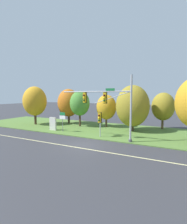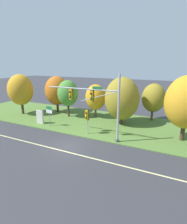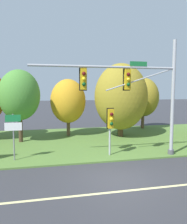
{
  "view_description": "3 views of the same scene",
  "coord_description": "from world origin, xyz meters",
  "px_view_note": "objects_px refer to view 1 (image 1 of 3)",
  "views": [
    {
      "loc": [
        9.5,
        -15.72,
        5.32
      ],
      "look_at": [
        -0.37,
        3.5,
        3.16
      ],
      "focal_mm": 28.0,
      "sensor_mm": 36.0,
      "label": 1
    },
    {
      "loc": [
        9.7,
        -14.07,
        8.47
      ],
      "look_at": [
        1.63,
        2.92,
        3.16
      ],
      "focal_mm": 28.0,
      "sensor_mm": 36.0,
      "label": 2
    },
    {
      "loc": [
        -3.45,
        -9.66,
        4.32
      ],
      "look_at": [
        -0.35,
        4.69,
        2.82
      ],
      "focal_mm": 35.0,
      "sensor_mm": 36.0,
      "label": 3
    }
  ],
  "objects_px": {
    "tree_mid_verge": "(106,107)",
    "route_sign_post": "(62,118)",
    "pedestrian_signal_near_kerb": "(100,119)",
    "tree_right_far": "(163,107)",
    "tree_nearest_road": "(35,101)",
    "tree_left_of_mast": "(69,103)",
    "info_kiosk": "(53,124)",
    "tree_tall_centre": "(133,106)",
    "traffic_signal_mast": "(110,102)",
    "tree_behind_signpost": "(80,103)"
  },
  "relations": [
    {
      "from": "tree_left_of_mast",
      "to": "info_kiosk",
      "type": "bearing_deg",
      "value": -76.34
    },
    {
      "from": "tree_mid_verge",
      "to": "info_kiosk",
      "type": "bearing_deg",
      "value": -133.09
    },
    {
      "from": "info_kiosk",
      "to": "pedestrian_signal_near_kerb",
      "type": "bearing_deg",
      "value": -4.33
    },
    {
      "from": "tree_mid_verge",
      "to": "traffic_signal_mast",
      "type": "bearing_deg",
      "value": -64.5
    },
    {
      "from": "tree_nearest_road",
      "to": "tree_mid_verge",
      "type": "height_order",
      "value": "tree_nearest_road"
    },
    {
      "from": "tree_left_of_mast",
      "to": "tree_behind_signpost",
      "type": "distance_m",
      "value": 3.65
    },
    {
      "from": "tree_nearest_road",
      "to": "tree_left_of_mast",
      "type": "xyz_separation_m",
      "value": [
        4.64,
        3.56,
        -0.34
      ]
    },
    {
      "from": "tree_left_of_mast",
      "to": "tree_tall_centre",
      "type": "height_order",
      "value": "tree_tall_centre"
    },
    {
      "from": "tree_tall_centre",
      "to": "tree_right_far",
      "type": "xyz_separation_m",
      "value": [
        3.76,
        3.44,
        -0.18
      ]
    },
    {
      "from": "tree_nearest_road",
      "to": "tree_behind_signpost",
      "type": "height_order",
      "value": "tree_nearest_road"
    },
    {
      "from": "traffic_signal_mast",
      "to": "route_sign_post",
      "type": "relative_size",
      "value": 3.26
    },
    {
      "from": "route_sign_post",
      "to": "tree_right_far",
      "type": "height_order",
      "value": "tree_right_far"
    },
    {
      "from": "pedestrian_signal_near_kerb",
      "to": "tree_tall_centre",
      "type": "xyz_separation_m",
      "value": [
        2.6,
        5.52,
        1.37
      ]
    },
    {
      "from": "tree_right_far",
      "to": "tree_behind_signpost",
      "type": "bearing_deg",
      "value": -163.14
    },
    {
      "from": "tree_left_of_mast",
      "to": "tree_behind_signpost",
      "type": "xyz_separation_m",
      "value": [
        3.3,
        -1.56,
        0.05
      ]
    },
    {
      "from": "traffic_signal_mast",
      "to": "tree_right_far",
      "type": "relative_size",
      "value": 1.65
    },
    {
      "from": "tree_tall_centre",
      "to": "traffic_signal_mast",
      "type": "bearing_deg",
      "value": -100.38
    },
    {
      "from": "tree_left_of_mast",
      "to": "route_sign_post",
      "type": "bearing_deg",
      "value": -61.73
    },
    {
      "from": "tree_left_of_mast",
      "to": "tree_tall_centre",
      "type": "distance_m",
      "value": 12.02
    },
    {
      "from": "tree_tall_centre",
      "to": "tree_right_far",
      "type": "relative_size",
      "value": 1.19
    },
    {
      "from": "traffic_signal_mast",
      "to": "tree_nearest_road",
      "type": "distance_m",
      "value": 15.93
    },
    {
      "from": "pedestrian_signal_near_kerb",
      "to": "tree_right_far",
      "type": "relative_size",
      "value": 0.56
    },
    {
      "from": "tree_left_of_mast",
      "to": "traffic_signal_mast",
      "type": "bearing_deg",
      "value": -33.83
    },
    {
      "from": "tree_nearest_road",
      "to": "tree_right_far",
      "type": "relative_size",
      "value": 1.2
    },
    {
      "from": "traffic_signal_mast",
      "to": "tree_tall_centre",
      "type": "height_order",
      "value": "traffic_signal_mast"
    },
    {
      "from": "tree_right_far",
      "to": "route_sign_post",
      "type": "bearing_deg",
      "value": -144.9
    },
    {
      "from": "tree_mid_verge",
      "to": "tree_left_of_mast",
      "type": "bearing_deg",
      "value": -179.36
    },
    {
      "from": "info_kiosk",
      "to": "tree_tall_centre",
      "type": "bearing_deg",
      "value": 25.24
    },
    {
      "from": "route_sign_post",
      "to": "tree_behind_signpost",
      "type": "relative_size",
      "value": 0.48
    },
    {
      "from": "tree_mid_verge",
      "to": "tree_right_far",
      "type": "height_order",
      "value": "tree_right_far"
    },
    {
      "from": "pedestrian_signal_near_kerb",
      "to": "tree_behind_signpost",
      "type": "height_order",
      "value": "tree_behind_signpost"
    },
    {
      "from": "traffic_signal_mast",
      "to": "tree_right_far",
      "type": "distance_m",
      "value": 10.7
    },
    {
      "from": "tree_mid_verge",
      "to": "route_sign_post",
      "type": "bearing_deg",
      "value": -120.93
    },
    {
      "from": "tree_nearest_road",
      "to": "tree_mid_verge",
      "type": "relative_size",
      "value": 1.27
    },
    {
      "from": "route_sign_post",
      "to": "tree_tall_centre",
      "type": "distance_m",
      "value": 10.1
    },
    {
      "from": "traffic_signal_mast",
      "to": "tree_tall_centre",
      "type": "bearing_deg",
      "value": 79.62
    },
    {
      "from": "tree_behind_signpost",
      "to": "route_sign_post",
      "type": "bearing_deg",
      "value": -88.28
    },
    {
      "from": "tree_nearest_road",
      "to": "tree_mid_verge",
      "type": "xyz_separation_m",
      "value": [
        11.98,
        3.64,
        -0.89
      ]
    },
    {
      "from": "pedestrian_signal_near_kerb",
      "to": "tree_nearest_road",
      "type": "height_order",
      "value": "tree_nearest_road"
    },
    {
      "from": "tree_tall_centre",
      "to": "info_kiosk",
      "type": "distance_m",
      "value": 11.86
    },
    {
      "from": "tree_tall_centre",
      "to": "tree_right_far",
      "type": "distance_m",
      "value": 5.11
    },
    {
      "from": "tree_nearest_road",
      "to": "info_kiosk",
      "type": "xyz_separation_m",
      "value": [
        6.14,
        -2.61,
        -3.13
      ]
    },
    {
      "from": "route_sign_post",
      "to": "tree_nearest_road",
      "type": "bearing_deg",
      "value": 160.53
    },
    {
      "from": "route_sign_post",
      "to": "tree_right_far",
      "type": "xyz_separation_m",
      "value": [
        12.27,
        8.62,
        1.51
      ]
    },
    {
      "from": "pedestrian_signal_near_kerb",
      "to": "tree_nearest_road",
      "type": "distance_m",
      "value": 14.47
    },
    {
      "from": "traffic_signal_mast",
      "to": "tree_left_of_mast",
      "type": "xyz_separation_m",
      "value": [
        -10.85,
        7.27,
        -0.59
      ]
    },
    {
      "from": "tree_nearest_road",
      "to": "tree_tall_centre",
      "type": "height_order",
      "value": "tree_nearest_road"
    },
    {
      "from": "tree_nearest_road",
      "to": "tree_behind_signpost",
      "type": "xyz_separation_m",
      "value": [
        7.94,
        2.0,
        -0.29
      ]
    },
    {
      "from": "pedestrian_signal_near_kerb",
      "to": "tree_right_far",
      "type": "height_order",
      "value": "tree_right_far"
    },
    {
      "from": "pedestrian_signal_near_kerb",
      "to": "tree_mid_verge",
      "type": "relative_size",
      "value": 0.59
    }
  ]
}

